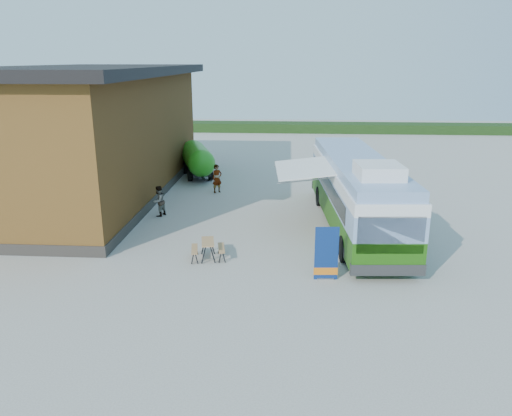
# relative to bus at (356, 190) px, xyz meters

# --- Properties ---
(ground) EXTENTS (100.00, 100.00, 0.00)m
(ground) POSITION_rel_bus_xyz_m (-4.24, -4.58, -1.90)
(ground) COLOR #BCB7AD
(ground) RESTS_ON ground
(barn) EXTENTS (9.60, 21.20, 7.50)m
(barn) POSITION_rel_bus_xyz_m (-14.74, 5.42, 1.69)
(barn) COLOR brown
(barn) RESTS_ON ground
(hedge) EXTENTS (40.00, 3.00, 1.00)m
(hedge) POSITION_rel_bus_xyz_m (3.76, 33.42, -1.40)
(hedge) COLOR #264419
(hedge) RESTS_ON ground
(bus) EXTENTS (3.61, 13.08, 3.97)m
(bus) POSITION_rel_bus_xyz_m (0.00, 0.00, 0.00)
(bus) COLOR #2A7112
(bus) RESTS_ON ground
(awning) EXTENTS (3.11, 4.66, 0.54)m
(awning) POSITION_rel_bus_xyz_m (-2.27, 0.07, 0.99)
(awning) COLOR white
(awning) RESTS_ON ground
(banner) EXTENTS (0.90, 0.22, 2.06)m
(banner) POSITION_rel_bus_xyz_m (-1.79, -6.09, -1.06)
(banner) COLOR navy
(banner) RESTS_ON ground
(picnic_table) EXTENTS (1.53, 1.41, 0.77)m
(picnic_table) POSITION_rel_bus_xyz_m (-6.47, -4.39, -1.33)
(picnic_table) COLOR #AC7951
(picnic_table) RESTS_ON ground
(person_a) EXTENTS (0.76, 0.71, 1.75)m
(person_a) POSITION_rel_bus_xyz_m (-7.59, 6.21, -1.03)
(person_a) COLOR #999999
(person_a) RESTS_ON ground
(person_b) EXTENTS (0.88, 0.97, 1.61)m
(person_b) POSITION_rel_bus_xyz_m (-9.94, 1.22, -1.09)
(person_b) COLOR #999999
(person_b) RESTS_ON ground
(slurry_tanker) EXTENTS (3.06, 5.88, 2.26)m
(slurry_tanker) POSITION_rel_bus_xyz_m (-9.56, 10.36, -0.60)
(slurry_tanker) COLOR #26961B
(slurry_tanker) RESTS_ON ground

